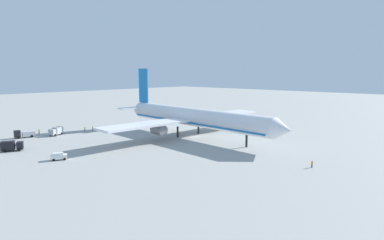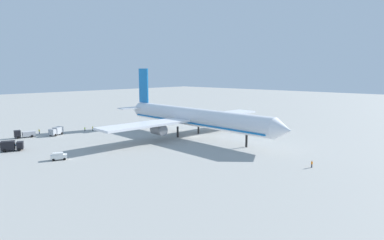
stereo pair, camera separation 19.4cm
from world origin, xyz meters
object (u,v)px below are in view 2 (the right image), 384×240
service_truck_2 (11,146)px  ground_worker_2 (39,131)px  airliner (192,117)px  service_truck_0 (24,134)px  ground_worker_3 (85,129)px  baggage_cart_0 (19,144)px  ground_worker_0 (312,164)px  service_van (59,156)px  ground_worker_1 (93,128)px  traffic_cone_1 (190,117)px  traffic_cone_0 (211,118)px  traffic_cone_2 (270,124)px  service_truck_1 (56,131)px

service_truck_2 → ground_worker_2: size_ratio=3.63×
airliner → ground_worker_2: (-45.47, -36.14, -6.05)m
service_truck_0 → ground_worker_3: service_truck_0 is taller
baggage_cart_0 → ground_worker_0: 88.51m
service_truck_0 → service_van: 38.44m
ground_worker_1 → ground_worker_2: size_ratio=1.00×
ground_worker_1 → traffic_cone_1: ground_worker_1 is taller
baggage_cart_0 → traffic_cone_1: size_ratio=5.63×
service_truck_0 → ground_worker_1: size_ratio=3.94×
airliner → traffic_cone_0: (-23.38, 39.14, -6.68)m
traffic_cone_0 → traffic_cone_2: same height
service_truck_2 → ground_worker_3: bearing=114.7°
traffic_cone_2 → airliner: bearing=-99.3°
service_truck_1 → service_truck_2: service_truck_2 is taller
traffic_cone_1 → ground_worker_3: bearing=-94.8°
ground_worker_2 → ground_worker_3: size_ratio=1.10×
traffic_cone_0 → traffic_cone_2: size_ratio=1.00×
service_truck_2 → traffic_cone_2: service_truck_2 is taller
ground_worker_0 → ground_worker_3: ground_worker_0 is taller
service_truck_0 → ground_worker_1: bearing=78.1°
ground_worker_2 → traffic_cone_2: ground_worker_2 is taller
airliner → baggage_cart_0: bearing=-122.4°
ground_worker_1 → traffic_cone_1: size_ratio=3.23×
traffic_cone_0 → airliner: bearing=-59.1°
traffic_cone_0 → ground_worker_2: bearing=-106.4°
ground_worker_1 → ground_worker_2: 19.46m
service_truck_0 → traffic_cone_0: 84.07m
service_truck_0 → ground_worker_0: (90.10, 33.96, -0.51)m
ground_worker_2 → service_truck_0: bearing=-60.2°
baggage_cart_0 → ground_worker_2: 19.23m
service_van → traffic_cone_2: service_van is taller
service_truck_2 → ground_worker_3: size_ratio=3.98×
ground_worker_3 → traffic_cone_0: (14.45, 60.69, -0.54)m
service_truck_0 → ground_worker_3: (3.74, 21.38, -0.57)m
traffic_cone_0 → service_truck_2: bearing=-90.0°
ground_worker_0 → traffic_cone_0: (-71.91, 48.11, -0.60)m
service_truck_0 → service_truck_2: (18.23, -10.09, 0.25)m
airliner → ground_worker_3: size_ratio=48.27×
airliner → ground_worker_1: airliner is taller
ground_worker_3 → traffic_cone_2: (44.95, 65.26, -0.54)m
service_truck_0 → service_truck_1: service_truck_1 is taller
airliner → service_truck_2: size_ratio=12.12×
traffic_cone_2 → service_truck_1: bearing=-120.3°
traffic_cone_0 → traffic_cone_2: (30.50, 4.57, 0.00)m
service_van → baggage_cart_0: (-27.22, -0.41, -0.76)m
baggage_cart_0 → traffic_cone_2: (37.82, 92.13, 0.01)m
ground_worker_0 → service_truck_0: bearing=-159.3°
ground_worker_1 → traffic_cone_2: 76.28m
traffic_cone_2 → ground_worker_2: bearing=-123.4°
baggage_cart_0 → ground_worker_0: ground_worker_0 is taller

